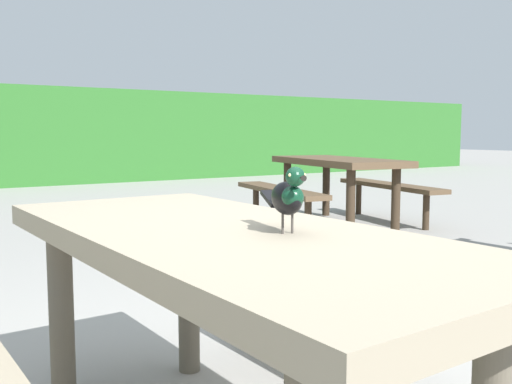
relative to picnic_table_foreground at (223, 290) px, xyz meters
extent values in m
cube|color=gray|center=(0.00, 0.00, 0.15)|extent=(0.81, 1.82, 0.07)
cylinder|color=#635B4C|center=(-0.29, 0.69, -0.22)|extent=(0.09, 0.09, 0.67)
cylinder|color=#635B4C|center=(0.25, 0.71, -0.22)|extent=(0.09, 0.09, 0.67)
cube|color=gray|center=(0.70, 0.02, -0.14)|extent=(0.33, 1.72, 0.05)
cylinder|color=#635B4C|center=(0.68, 0.66, -0.36)|extent=(0.07, 0.07, 0.39)
ellipsoid|color=black|center=(0.10, -0.18, 0.28)|extent=(0.11, 0.16, 0.09)
ellipsoid|color=#0F3823|center=(0.09, -0.22, 0.29)|extent=(0.07, 0.08, 0.06)
sphere|color=#0F3823|center=(0.08, -0.24, 0.34)|extent=(0.05, 0.05, 0.05)
sphere|color=#EAE08C|center=(0.10, -0.25, 0.35)|extent=(0.01, 0.01, 0.01)
sphere|color=#EAE08C|center=(0.06, -0.24, 0.35)|extent=(0.01, 0.01, 0.01)
cone|color=black|center=(0.07, -0.28, 0.34)|extent=(0.02, 0.03, 0.02)
cube|color=black|center=(0.13, -0.06, 0.27)|extent=(0.06, 0.10, 0.04)
cylinder|color=#47423D|center=(0.11, -0.19, 0.21)|extent=(0.01, 0.01, 0.05)
cylinder|color=#47423D|center=(0.08, -0.18, 0.21)|extent=(0.01, 0.01, 0.05)
cube|color=brown|center=(3.39, 3.31, 0.15)|extent=(1.08, 1.91, 0.07)
cylinder|color=#382B1D|center=(3.78, 3.95, -0.22)|extent=(0.09, 0.09, 0.67)
cylinder|color=#382B1D|center=(3.26, 4.05, -0.22)|extent=(0.09, 0.09, 0.67)
cylinder|color=#382B1D|center=(3.52, 2.57, -0.22)|extent=(0.09, 0.09, 0.67)
cylinder|color=#382B1D|center=(3.00, 2.67, -0.22)|extent=(0.09, 0.09, 0.67)
cube|color=brown|center=(4.08, 3.18, -0.14)|extent=(0.60, 1.73, 0.05)
cylinder|color=#382B1D|center=(4.20, 3.81, -0.36)|extent=(0.07, 0.07, 0.39)
cylinder|color=#382B1D|center=(3.96, 2.55, -0.36)|extent=(0.07, 0.07, 0.39)
cube|color=brown|center=(2.70, 3.44, -0.14)|extent=(0.60, 1.73, 0.05)
cylinder|color=#382B1D|center=(2.82, 4.07, -0.36)|extent=(0.07, 0.07, 0.39)
cylinder|color=#382B1D|center=(2.58, 2.81, -0.36)|extent=(0.07, 0.07, 0.39)
camera|label=1|loc=(-0.82, -1.42, 0.45)|focal=40.15mm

